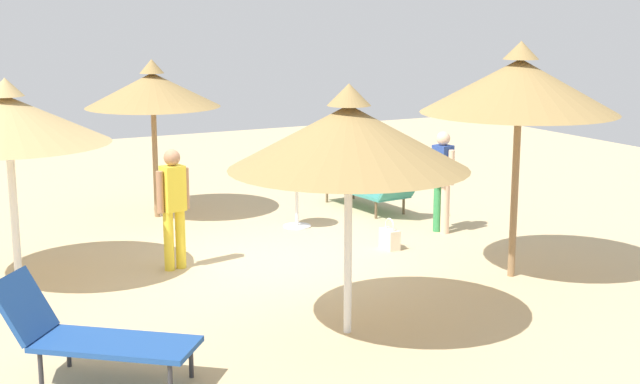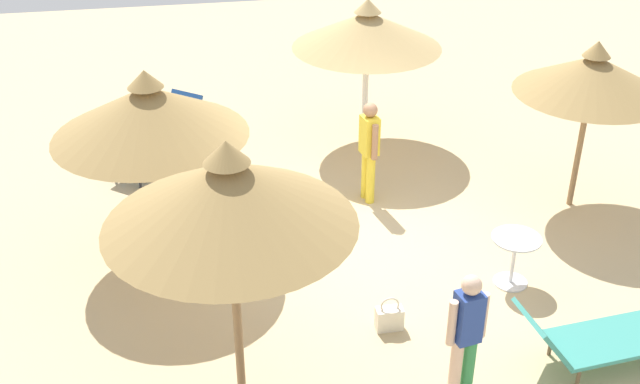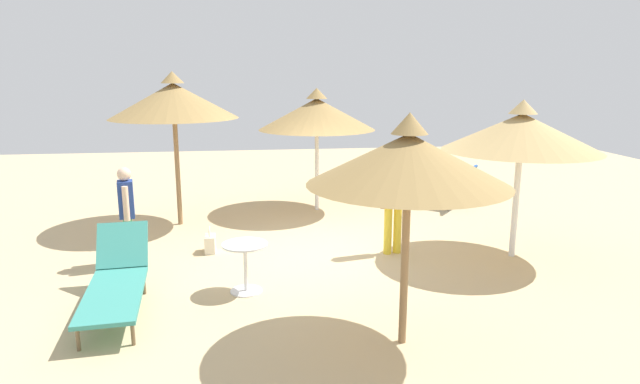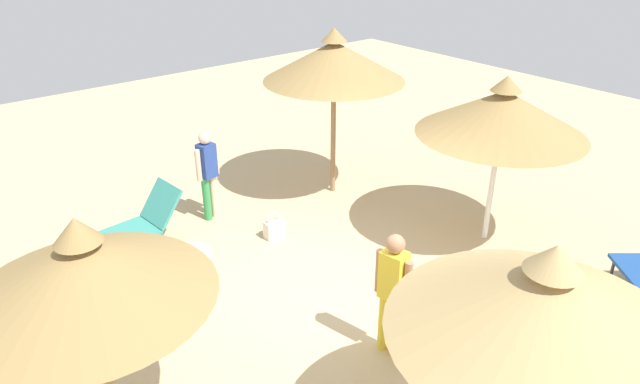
{
  "view_description": "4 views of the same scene",
  "coord_description": "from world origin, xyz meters",
  "px_view_note": "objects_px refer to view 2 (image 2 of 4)",
  "views": [
    {
      "loc": [
        -4.59,
        -10.41,
        3.35
      ],
      "look_at": [
        0.6,
        -0.42,
        0.99
      ],
      "focal_mm": 50.23,
      "sensor_mm": 36.0,
      "label": 1
    },
    {
      "loc": [
        8.71,
        -2.22,
        5.91
      ],
      "look_at": [
        0.32,
        -0.67,
        1.04
      ],
      "focal_mm": 43.74,
      "sensor_mm": 36.0,
      "label": 2
    },
    {
      "loc": [
        1.17,
        8.58,
        2.92
      ],
      "look_at": [
        -0.07,
        -0.75,
        0.83
      ],
      "focal_mm": 30.43,
      "sensor_mm": 36.0,
      "label": 3
    },
    {
      "loc": [
        -4.62,
        4.2,
        4.65
      ],
      "look_at": [
        0.51,
        0.02,
        1.35
      ],
      "focal_mm": 31.96,
      "sensor_mm": 36.0,
      "label": 4
    }
  ],
  "objects_px": {
    "person_standing_back": "(369,147)",
    "side_table_round": "(515,252)",
    "lounge_chair_far_right": "(160,137)",
    "handbag": "(389,318)",
    "parasol_umbrella_center": "(593,75)",
    "lounge_chair_near_left": "(603,336)",
    "person_standing_edge": "(466,331)",
    "parasol_umbrella_near_right": "(229,194)",
    "parasol_umbrella_front": "(367,30)",
    "parasol_umbrella_far_left": "(148,111)"
  },
  "relations": [
    {
      "from": "parasol_umbrella_near_right",
      "to": "parasol_umbrella_far_left",
      "type": "bearing_deg",
      "value": -164.53
    },
    {
      "from": "person_standing_back",
      "to": "side_table_round",
      "type": "bearing_deg",
      "value": 28.57
    },
    {
      "from": "parasol_umbrella_far_left",
      "to": "lounge_chair_near_left",
      "type": "xyz_separation_m",
      "value": [
        3.11,
        4.66,
        -1.67
      ]
    },
    {
      "from": "parasol_umbrella_center",
      "to": "side_table_round",
      "type": "distance_m",
      "value": 2.84
    },
    {
      "from": "parasol_umbrella_near_right",
      "to": "parasol_umbrella_far_left",
      "type": "xyz_separation_m",
      "value": [
        -2.79,
        -0.77,
        -0.33
      ]
    },
    {
      "from": "handbag",
      "to": "person_standing_back",
      "type": "bearing_deg",
      "value": 171.32
    },
    {
      "from": "lounge_chair_near_left",
      "to": "lounge_chair_far_right",
      "type": "height_order",
      "value": "lounge_chair_far_right"
    },
    {
      "from": "lounge_chair_near_left",
      "to": "lounge_chair_far_right",
      "type": "relative_size",
      "value": 1.22
    },
    {
      "from": "parasol_umbrella_center",
      "to": "lounge_chair_far_right",
      "type": "bearing_deg",
      "value": -112.62
    },
    {
      "from": "parasol_umbrella_center",
      "to": "person_standing_back",
      "type": "relative_size",
      "value": 1.61
    },
    {
      "from": "parasol_umbrella_far_left",
      "to": "side_table_round",
      "type": "bearing_deg",
      "value": 70.6
    },
    {
      "from": "parasol_umbrella_center",
      "to": "person_standing_back",
      "type": "bearing_deg",
      "value": -102.93
    },
    {
      "from": "parasol_umbrella_near_right",
      "to": "parasol_umbrella_front",
      "type": "bearing_deg",
      "value": 154.61
    },
    {
      "from": "parasol_umbrella_front",
      "to": "lounge_chair_far_right",
      "type": "xyz_separation_m",
      "value": [
        0.08,
        -3.4,
        -1.56
      ]
    },
    {
      "from": "parasol_umbrella_far_left",
      "to": "handbag",
      "type": "xyz_separation_m",
      "value": [
        2.11,
        2.56,
        -1.9
      ]
    },
    {
      "from": "handbag",
      "to": "side_table_round",
      "type": "bearing_deg",
      "value": 108.53
    },
    {
      "from": "parasol_umbrella_far_left",
      "to": "person_standing_edge",
      "type": "height_order",
      "value": "parasol_umbrella_far_left"
    },
    {
      "from": "person_standing_edge",
      "to": "lounge_chair_far_right",
      "type": "bearing_deg",
      "value": -153.19
    },
    {
      "from": "parasol_umbrella_near_right",
      "to": "lounge_chair_far_right",
      "type": "height_order",
      "value": "parasol_umbrella_near_right"
    },
    {
      "from": "parasol_umbrella_far_left",
      "to": "person_standing_edge",
      "type": "distance_m",
      "value": 4.62
    },
    {
      "from": "parasol_umbrella_front",
      "to": "lounge_chair_near_left",
      "type": "height_order",
      "value": "parasol_umbrella_front"
    },
    {
      "from": "parasol_umbrella_front",
      "to": "parasol_umbrella_center",
      "type": "distance_m",
      "value": 3.61
    },
    {
      "from": "parasol_umbrella_far_left",
      "to": "side_table_round",
      "type": "xyz_separation_m",
      "value": [
        1.52,
        4.31,
        -1.59
      ]
    },
    {
      "from": "lounge_chair_far_right",
      "to": "parasol_umbrella_front",
      "type": "bearing_deg",
      "value": 91.37
    },
    {
      "from": "lounge_chair_near_left",
      "to": "person_standing_edge",
      "type": "relative_size",
      "value": 1.42
    },
    {
      "from": "parasol_umbrella_near_right",
      "to": "lounge_chair_near_left",
      "type": "xyz_separation_m",
      "value": [
        0.32,
        3.89,
        -2.0
      ]
    },
    {
      "from": "parasol_umbrella_near_right",
      "to": "lounge_chair_near_left",
      "type": "distance_m",
      "value": 4.39
    },
    {
      "from": "lounge_chair_near_left",
      "to": "parasol_umbrella_center",
      "type": "bearing_deg",
      "value": 158.67
    },
    {
      "from": "lounge_chair_near_left",
      "to": "parasol_umbrella_front",
      "type": "bearing_deg",
      "value": -167.87
    },
    {
      "from": "person_standing_edge",
      "to": "handbag",
      "type": "relative_size",
      "value": 3.44
    },
    {
      "from": "parasol_umbrella_far_left",
      "to": "person_standing_back",
      "type": "height_order",
      "value": "parasol_umbrella_far_left"
    },
    {
      "from": "handbag",
      "to": "side_table_round",
      "type": "height_order",
      "value": "side_table_round"
    },
    {
      "from": "parasol_umbrella_near_right",
      "to": "parasol_umbrella_far_left",
      "type": "distance_m",
      "value": 2.92
    },
    {
      "from": "person_standing_edge",
      "to": "side_table_round",
      "type": "relative_size",
      "value": 2.24
    },
    {
      "from": "lounge_chair_far_right",
      "to": "handbag",
      "type": "bearing_deg",
      "value": 28.23
    },
    {
      "from": "parasol_umbrella_far_left",
      "to": "parasol_umbrella_front",
      "type": "xyz_separation_m",
      "value": [
        -2.75,
        3.4,
        -0.05
      ]
    },
    {
      "from": "person_standing_back",
      "to": "side_table_round",
      "type": "relative_size",
      "value": 2.3
    },
    {
      "from": "person_standing_back",
      "to": "side_table_round",
      "type": "distance_m",
      "value": 2.74
    },
    {
      "from": "handbag",
      "to": "parasol_umbrella_center",
      "type": "bearing_deg",
      "value": 124.08
    },
    {
      "from": "lounge_chair_far_right",
      "to": "lounge_chair_near_left",
      "type": "bearing_deg",
      "value": 38.9
    },
    {
      "from": "parasol_umbrella_front",
      "to": "lounge_chair_near_left",
      "type": "bearing_deg",
      "value": 12.13
    },
    {
      "from": "lounge_chair_near_left",
      "to": "handbag",
      "type": "bearing_deg",
      "value": -115.58
    },
    {
      "from": "parasol_umbrella_near_right",
      "to": "person_standing_edge",
      "type": "relative_size",
      "value": 1.92
    },
    {
      "from": "parasol_umbrella_far_left",
      "to": "side_table_round",
      "type": "relative_size",
      "value": 3.8
    },
    {
      "from": "parasol_umbrella_far_left",
      "to": "lounge_chair_far_right",
      "type": "height_order",
      "value": "parasol_umbrella_far_left"
    },
    {
      "from": "parasol_umbrella_center",
      "to": "side_table_round",
      "type": "height_order",
      "value": "parasol_umbrella_center"
    },
    {
      "from": "lounge_chair_far_right",
      "to": "handbag",
      "type": "relative_size",
      "value": 3.99
    },
    {
      "from": "parasol_umbrella_front",
      "to": "parasol_umbrella_near_right",
      "type": "bearing_deg",
      "value": -25.39
    },
    {
      "from": "person_standing_back",
      "to": "lounge_chair_near_left",
      "type": "bearing_deg",
      "value": 22.53
    },
    {
      "from": "parasol_umbrella_near_right",
      "to": "side_table_round",
      "type": "height_order",
      "value": "parasol_umbrella_near_right"
    }
  ]
}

